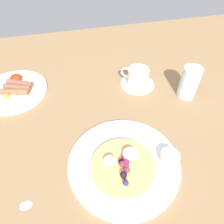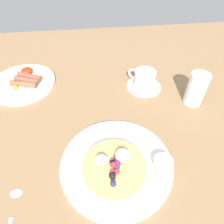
% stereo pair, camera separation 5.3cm
% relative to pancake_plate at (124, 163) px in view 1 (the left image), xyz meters
% --- Properties ---
extents(ground_plane, '(1.96, 1.29, 0.03)m').
position_rel_pancake_plate_xyz_m(ground_plane, '(-0.05, 0.18, -0.02)').
color(ground_plane, '#8F6D49').
extents(pancake_plate, '(0.28, 0.28, 0.01)m').
position_rel_pancake_plate_xyz_m(pancake_plate, '(0.00, 0.00, 0.00)').
color(pancake_plate, white).
rests_on(pancake_plate, ground_plane).
extents(pancake_with_berries, '(0.16, 0.16, 0.04)m').
position_rel_pancake_plate_xyz_m(pancake_with_berries, '(-0.01, -0.02, 0.02)').
color(pancake_with_berries, '#DEAC62').
rests_on(pancake_with_berries, pancake_plate).
extents(syrup_ramekin, '(0.05, 0.05, 0.03)m').
position_rel_pancake_plate_xyz_m(syrup_ramekin, '(0.11, -0.02, 0.02)').
color(syrup_ramekin, white).
rests_on(syrup_ramekin, pancake_plate).
extents(breakfast_plate, '(0.23, 0.23, 0.01)m').
position_rel_pancake_plate_xyz_m(breakfast_plate, '(-0.30, 0.37, 0.00)').
color(breakfast_plate, white).
rests_on(breakfast_plate, ground_plane).
extents(fried_breakfast, '(0.12, 0.14, 0.02)m').
position_rel_pancake_plate_xyz_m(fried_breakfast, '(-0.29, 0.37, 0.02)').
color(fried_breakfast, brown).
rests_on(fried_breakfast, breakfast_plate).
extents(coffee_saucer, '(0.12, 0.12, 0.01)m').
position_rel_pancake_plate_xyz_m(coffee_saucer, '(0.14, 0.30, -0.00)').
color(coffee_saucer, white).
rests_on(coffee_saucer, ground_plane).
extents(coffee_cup, '(0.09, 0.08, 0.06)m').
position_rel_pancake_plate_xyz_m(coffee_cup, '(0.14, 0.30, 0.03)').
color(coffee_cup, white).
rests_on(coffee_cup, coffee_saucer).
extents(water_glass, '(0.06, 0.06, 0.11)m').
position_rel_pancake_plate_xyz_m(water_glass, '(0.29, 0.21, 0.05)').
color(water_glass, silver).
rests_on(water_glass, ground_plane).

